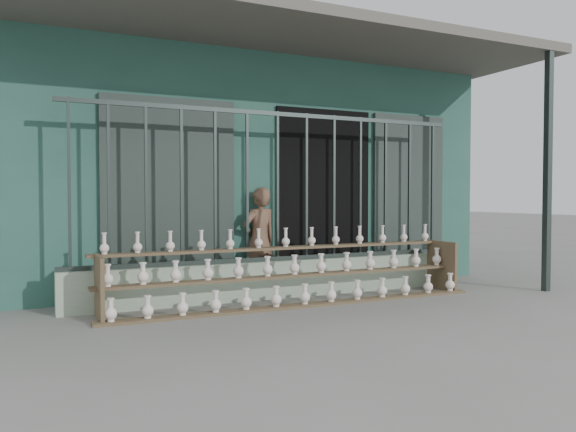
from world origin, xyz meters
name	(u,v)px	position (x,y,z in m)	size (l,w,h in m)	color
ground	(330,318)	(0.00, 0.00, 0.00)	(60.00, 60.00, 0.00)	slate
workshop_building	(207,173)	(0.00, 4.23, 1.62)	(7.40, 6.60, 3.21)	#29584B
parapet_wall	(278,279)	(0.00, 1.30, 0.23)	(5.00, 0.20, 0.45)	#A7C0A5
security_fence	(277,186)	(0.00, 1.30, 1.35)	(5.00, 0.04, 1.80)	#283330
shelf_rack	(295,272)	(0.04, 0.88, 0.36)	(4.50, 0.68, 0.85)	brown
elderly_woman	(260,241)	(-0.09, 1.65, 0.67)	(0.49, 0.32, 1.34)	brown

